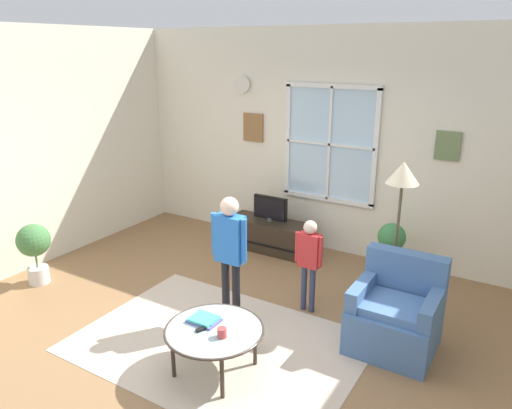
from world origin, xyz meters
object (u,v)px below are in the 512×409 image
(coffee_table, at_px, (214,331))
(remote_near_books, at_px, (204,328))
(person_blue_shirt, at_px, (230,246))
(floor_lamp, at_px, (402,189))
(potted_plant_corner, at_px, (34,246))
(tv_stand, at_px, (270,235))
(television, at_px, (270,208))
(potted_plant_by_window, at_px, (391,245))
(cup, at_px, (222,333))
(person_red_shirt, at_px, (309,255))
(book_stack, at_px, (204,320))
(armchair, at_px, (396,315))

(coffee_table, xyz_separation_m, remote_near_books, (-0.07, -0.06, 0.03))
(person_blue_shirt, xyz_separation_m, floor_lamp, (1.37, 0.97, 0.55))
(person_blue_shirt, distance_m, potted_plant_corner, 2.54)
(tv_stand, distance_m, television, 0.40)
(person_blue_shirt, height_order, potted_plant_by_window, person_blue_shirt)
(cup, relative_size, potted_plant_corner, 0.11)
(person_blue_shirt, height_order, person_red_shirt, person_blue_shirt)
(coffee_table, distance_m, book_stack, 0.16)
(television, relative_size, person_blue_shirt, 0.37)
(tv_stand, height_order, cup, cup)
(remote_near_books, bearing_deg, coffee_table, 37.57)
(television, height_order, potted_plant_corner, television)
(cup, xyz_separation_m, person_red_shirt, (0.12, 1.41, 0.19))
(cup, bearing_deg, potted_plant_corner, 173.81)
(coffee_table, height_order, person_red_shirt, person_red_shirt)
(television, distance_m, person_blue_shirt, 1.93)
(television, bearing_deg, cup, -68.54)
(armchair, xyz_separation_m, potted_plant_by_window, (-0.47, 1.43, 0.08))
(potted_plant_by_window, relative_size, potted_plant_corner, 0.93)
(tv_stand, xyz_separation_m, potted_plant_corner, (-1.89, -2.31, 0.26))
(remote_near_books, height_order, potted_plant_by_window, potted_plant_by_window)
(person_blue_shirt, bearing_deg, remote_near_books, -72.07)
(television, relative_size, remote_near_books, 3.57)
(television, xyz_separation_m, remote_near_books, (0.83, -2.62, -0.18))
(cup, bearing_deg, person_blue_shirt, 119.57)
(tv_stand, relative_size, potted_plant_corner, 1.59)
(tv_stand, relative_size, potted_plant_by_window, 1.72)
(person_red_shirt, relative_size, potted_plant_corner, 1.38)
(potted_plant_by_window, bearing_deg, person_blue_shirt, -120.06)
(television, distance_m, coffee_table, 2.73)
(television, height_order, armchair, armchair)
(armchair, distance_m, coffee_table, 1.71)
(television, bearing_deg, remote_near_books, -72.32)
(television, distance_m, book_stack, 2.63)
(potted_plant_corner, bearing_deg, remote_near_books, -6.48)
(coffee_table, bearing_deg, potted_plant_by_window, 73.86)
(tv_stand, height_order, armchair, armchair)
(coffee_table, height_order, potted_plant_by_window, potted_plant_by_window)
(television, distance_m, armchair, 2.56)
(remote_near_books, xyz_separation_m, potted_plant_by_window, (0.83, 2.67, -0.02))
(book_stack, height_order, potted_plant_by_window, potted_plant_by_window)
(book_stack, bearing_deg, floor_lamp, 54.49)
(tv_stand, distance_m, floor_lamp, 2.43)
(tv_stand, relative_size, floor_lamp, 0.71)
(coffee_table, relative_size, book_stack, 3.24)
(remote_near_books, bearing_deg, person_blue_shirt, 107.93)
(person_red_shirt, bearing_deg, coffee_table, -100.48)
(book_stack, xyz_separation_m, potted_plant_corner, (-2.65, 0.20, 0.04))
(remote_near_books, bearing_deg, cup, -2.19)
(television, xyz_separation_m, potted_plant_by_window, (1.66, 0.05, -0.20))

